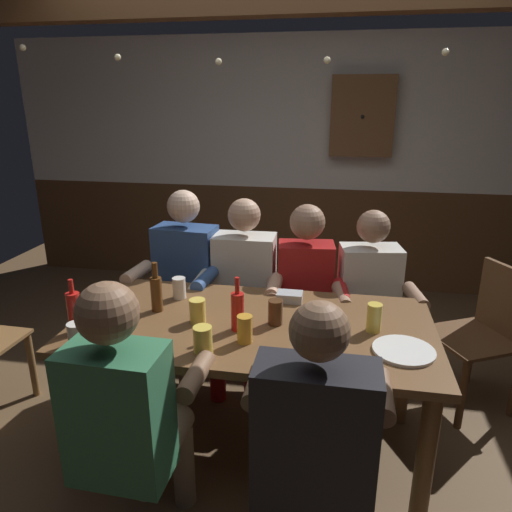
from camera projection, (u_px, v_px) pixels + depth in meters
name	position (u px, v px, depth m)	size (l,w,h in m)	color
ground_plane	(256.00, 435.00, 2.67)	(6.86, 6.86, 0.00)	brown
back_wall_upper	(303.00, 113.00, 4.42)	(5.72, 0.12, 1.39)	silver
back_wall_wainscot	(299.00, 235.00, 4.79)	(5.72, 0.12, 0.99)	brown
dining_table	(253.00, 341.00, 2.38)	(1.78, 0.92, 0.75)	brown
person_0	(183.00, 277.00, 3.12)	(0.56, 0.54, 1.26)	#2D4C84
person_1	(243.00, 284.00, 3.05)	(0.54, 0.54, 1.22)	silver
person_2	(306.00, 290.00, 2.98)	(0.52, 0.54, 1.20)	#AD1919
person_3	(371.00, 297.00, 2.91)	(0.55, 0.58, 1.18)	silver
person_4	(128.00, 411.00, 1.80)	(0.51, 0.52, 1.24)	#33724C
person_5	(315.00, 436.00, 1.69)	(0.55, 0.53, 1.22)	black
chair_empty_near_left	(484.00, 333.00, 2.84)	(0.59, 0.59, 0.88)	brown
table_candle	(334.00, 348.00, 2.03)	(0.04, 0.04, 0.08)	#F9E08C
condiment_caddy	(290.00, 297.00, 2.59)	(0.14, 0.10, 0.05)	#B2B7BC
plate_0	(404.00, 351.00, 2.07)	(0.27, 0.27, 0.01)	white
bottle_0	(238.00, 310.00, 2.25)	(0.06, 0.06, 0.27)	red
bottle_1	(156.00, 292.00, 2.45)	(0.06, 0.06, 0.27)	#593314
bottle_2	(74.00, 312.00, 2.22)	(0.06, 0.06, 0.27)	red
pint_glass_0	(203.00, 340.00, 2.06)	(0.08, 0.08, 0.12)	#E5C64C
pint_glass_1	(179.00, 288.00, 2.62)	(0.07, 0.07, 0.12)	white
pint_glass_2	(317.00, 324.00, 2.22)	(0.08, 0.08, 0.10)	#E5C64C
pint_glass_3	(374.00, 318.00, 2.24)	(0.07, 0.07, 0.14)	#E5C64C
pint_glass_4	(275.00, 312.00, 2.32)	(0.07, 0.07, 0.13)	#4C2D19
pint_glass_5	(245.00, 329.00, 2.14)	(0.07, 0.07, 0.13)	gold
pint_glass_6	(198.00, 311.00, 2.34)	(0.08, 0.08, 0.12)	#E5C64C
pint_glass_7	(110.00, 322.00, 2.24)	(0.06, 0.06, 0.11)	white
pint_glass_8	(77.00, 335.00, 2.11)	(0.08, 0.08, 0.11)	white
wall_dart_cabinet	(362.00, 116.00, 4.21)	(0.56, 0.15, 0.70)	brown
string_lights	(272.00, 46.00, 2.44)	(4.04, 0.04, 0.21)	#F9EAB2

